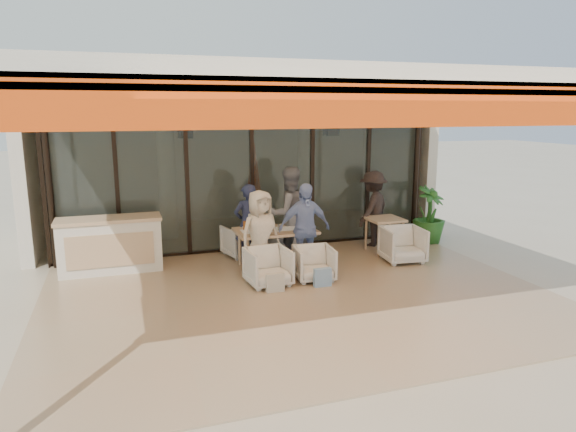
# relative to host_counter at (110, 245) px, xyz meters

# --- Properties ---
(ground) EXTENTS (70.00, 70.00, 0.00)m
(ground) POSITION_rel_host_counter_xyz_m (2.88, -2.30, -0.53)
(ground) COLOR #C6B293
(ground) RESTS_ON ground
(terrace_floor) EXTENTS (8.00, 6.00, 0.01)m
(terrace_floor) POSITION_rel_host_counter_xyz_m (2.88, -2.30, -0.53)
(terrace_floor) COLOR tan
(terrace_floor) RESTS_ON ground
(terrace_structure) EXTENTS (8.00, 6.00, 3.40)m
(terrace_structure) POSITION_rel_host_counter_xyz_m (2.88, -2.56, 2.72)
(terrace_structure) COLOR silver
(terrace_structure) RESTS_ON ground
(glass_storefront) EXTENTS (8.08, 0.10, 3.20)m
(glass_storefront) POSITION_rel_host_counter_xyz_m (2.88, 0.70, 1.07)
(glass_storefront) COLOR #9EADA3
(glass_storefront) RESTS_ON ground
(interior_block) EXTENTS (9.05, 3.62, 3.52)m
(interior_block) POSITION_rel_host_counter_xyz_m (2.89, 3.02, 1.70)
(interior_block) COLOR silver
(interior_block) RESTS_ON ground
(host_counter) EXTENTS (1.85, 0.65, 1.04)m
(host_counter) POSITION_rel_host_counter_xyz_m (0.00, 0.00, 0.00)
(host_counter) COLOR silver
(host_counter) RESTS_ON ground
(dining_table) EXTENTS (1.50, 0.90, 0.93)m
(dining_table) POSITION_rel_host_counter_xyz_m (2.96, -0.65, 0.15)
(dining_table) COLOR tan
(dining_table) RESTS_ON ground
(chair_far_left) EXTENTS (0.84, 0.81, 0.72)m
(chair_far_left) POSITION_rel_host_counter_xyz_m (2.55, 0.29, -0.17)
(chair_far_left) COLOR silver
(chair_far_left) RESTS_ON ground
(chair_far_right) EXTENTS (0.80, 0.77, 0.66)m
(chair_far_right) POSITION_rel_host_counter_xyz_m (3.39, 0.29, -0.20)
(chair_far_right) COLOR silver
(chair_far_right) RESTS_ON ground
(chair_near_left) EXTENTS (0.76, 0.72, 0.72)m
(chair_near_left) POSITION_rel_host_counter_xyz_m (2.55, -1.61, -0.17)
(chair_near_left) COLOR silver
(chair_near_left) RESTS_ON ground
(chair_near_right) EXTENTS (0.71, 0.67, 0.68)m
(chair_near_right) POSITION_rel_host_counter_xyz_m (3.39, -1.61, -0.19)
(chair_near_right) COLOR silver
(chair_near_right) RESTS_ON ground
(diner_navy) EXTENTS (0.63, 0.47, 1.57)m
(diner_navy) POSITION_rel_host_counter_xyz_m (2.55, -0.21, 0.26)
(diner_navy) COLOR #1A2139
(diner_navy) RESTS_ON ground
(diner_grey) EXTENTS (1.00, 0.82, 1.88)m
(diner_grey) POSITION_rel_host_counter_xyz_m (3.39, -0.21, 0.41)
(diner_grey) COLOR slate
(diner_grey) RESTS_ON ground
(diner_cream) EXTENTS (0.88, 0.68, 1.58)m
(diner_cream) POSITION_rel_host_counter_xyz_m (2.55, -1.11, 0.26)
(diner_cream) COLOR beige
(diner_cream) RESTS_ON ground
(diner_periwinkle) EXTENTS (0.98, 0.41, 1.67)m
(diner_periwinkle) POSITION_rel_host_counter_xyz_m (3.39, -1.11, 0.30)
(diner_periwinkle) COLOR #7D95D0
(diner_periwinkle) RESTS_ON ground
(tote_bag_cream) EXTENTS (0.30, 0.10, 0.34)m
(tote_bag_cream) POSITION_rel_host_counter_xyz_m (2.55, -2.01, -0.36)
(tote_bag_cream) COLOR silver
(tote_bag_cream) RESTS_ON ground
(tote_bag_blue) EXTENTS (0.30, 0.10, 0.34)m
(tote_bag_blue) POSITION_rel_host_counter_xyz_m (3.39, -2.01, -0.36)
(tote_bag_blue) COLOR #99BFD8
(tote_bag_blue) RESTS_ON ground
(side_table) EXTENTS (0.70, 0.70, 0.74)m
(side_table) POSITION_rel_host_counter_xyz_m (5.45, -0.38, 0.11)
(side_table) COLOR tan
(side_table) RESTS_ON ground
(side_chair) EXTENTS (0.83, 0.79, 0.78)m
(side_chair) POSITION_rel_host_counter_xyz_m (5.45, -1.13, -0.14)
(side_chair) COLOR silver
(side_chair) RESTS_ON ground
(standing_woman) EXTENTS (1.23, 1.16, 1.67)m
(standing_woman) POSITION_rel_host_counter_xyz_m (5.47, 0.19, 0.30)
(standing_woman) COLOR black
(standing_woman) RESTS_ON ground
(potted_palm) EXTENTS (0.98, 0.98, 1.29)m
(potted_palm) POSITION_rel_host_counter_xyz_m (6.81, 0.03, 0.12)
(potted_palm) COLOR #1E5919
(potted_palm) RESTS_ON ground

